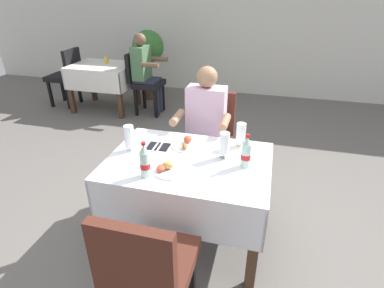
# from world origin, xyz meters

# --- Properties ---
(ground_plane) EXTENTS (11.00, 11.00, 0.00)m
(ground_plane) POSITION_xyz_m (0.00, 0.00, 0.00)
(ground_plane) COLOR #66605B
(back_wall) EXTENTS (11.00, 0.12, 2.80)m
(back_wall) POSITION_xyz_m (0.00, 4.05, 1.40)
(back_wall) COLOR silver
(back_wall) RESTS_ON ground
(main_dining_table) EXTENTS (1.19, 0.86, 0.75)m
(main_dining_table) POSITION_xyz_m (0.12, -0.01, 0.58)
(main_dining_table) COLOR white
(main_dining_table) RESTS_ON ground
(chair_far_diner_seat) EXTENTS (0.44, 0.50, 0.97)m
(chair_far_diner_seat) POSITION_xyz_m (0.12, 0.81, 0.55)
(chair_far_diner_seat) COLOR #4C2319
(chair_far_diner_seat) RESTS_ON ground
(chair_near_camera_side) EXTENTS (0.44, 0.50, 0.97)m
(chair_near_camera_side) POSITION_xyz_m (0.12, -0.83, 0.55)
(chair_near_camera_side) COLOR #4C2319
(chair_near_camera_side) RESTS_ON ground
(seated_diner_far) EXTENTS (0.50, 0.46, 1.26)m
(seated_diner_far) POSITION_xyz_m (0.09, 0.70, 0.71)
(seated_diner_far) COLOR #282D42
(seated_diner_far) RESTS_ON ground
(plate_near_camera) EXTENTS (0.24, 0.24, 0.07)m
(plate_near_camera) POSITION_xyz_m (0.03, -0.19, 0.77)
(plate_near_camera) COLOR white
(plate_near_camera) RESTS_ON main_dining_table
(plate_far_diner) EXTENTS (0.24, 0.24, 0.07)m
(plate_far_diner) POSITION_xyz_m (0.05, 0.19, 0.77)
(plate_far_diner) COLOR white
(plate_far_diner) RESTS_ON main_dining_table
(beer_glass_left) EXTENTS (0.07, 0.07, 0.20)m
(beer_glass_left) POSITION_xyz_m (0.46, 0.29, 0.85)
(beer_glass_left) COLOR white
(beer_glass_left) RESTS_ON main_dining_table
(beer_glass_middle) EXTENTS (0.07, 0.07, 0.21)m
(beer_glass_middle) POSITION_xyz_m (0.37, 0.08, 0.86)
(beer_glass_middle) COLOR white
(beer_glass_middle) RESTS_ON main_dining_table
(beer_glass_right) EXTENTS (0.07, 0.07, 0.21)m
(beer_glass_right) POSITION_xyz_m (-0.35, 0.01, 0.86)
(beer_glass_right) COLOR white
(beer_glass_right) RESTS_ON main_dining_table
(cola_bottle_primary) EXTENTS (0.07, 0.07, 0.25)m
(cola_bottle_primary) POSITION_xyz_m (0.53, 0.00, 0.86)
(cola_bottle_primary) COLOR silver
(cola_bottle_primary) RESTS_ON main_dining_table
(cola_bottle_secondary) EXTENTS (0.07, 0.07, 0.25)m
(cola_bottle_secondary) POSITION_xyz_m (-0.10, -0.29, 0.86)
(cola_bottle_secondary) COLOR silver
(cola_bottle_secondary) RESTS_ON main_dining_table
(napkin_cutlery_set) EXTENTS (0.17, 0.19, 0.01)m
(napkin_cutlery_set) POSITION_xyz_m (-0.16, 0.12, 0.76)
(napkin_cutlery_set) COLOR black
(napkin_cutlery_set) RESTS_ON main_dining_table
(background_dining_table) EXTENTS (0.99, 0.78, 0.75)m
(background_dining_table) POSITION_xyz_m (-2.03, 2.56, 0.56)
(background_dining_table) COLOR white
(background_dining_table) RESTS_ON ground
(background_chair_left) EXTENTS (0.50, 0.44, 0.97)m
(background_chair_left) POSITION_xyz_m (-2.74, 2.56, 0.55)
(background_chair_left) COLOR black
(background_chair_left) RESTS_ON ground
(background_chair_right) EXTENTS (0.50, 0.44, 0.97)m
(background_chair_right) POSITION_xyz_m (-1.33, 2.56, 0.55)
(background_chair_right) COLOR black
(background_chair_right) RESTS_ON ground
(background_patron) EXTENTS (0.46, 0.50, 1.26)m
(background_patron) POSITION_xyz_m (-1.28, 2.56, 0.71)
(background_patron) COLOR #282D42
(background_patron) RESTS_ON ground
(background_table_tumbler) EXTENTS (0.06, 0.06, 0.11)m
(background_table_tumbler) POSITION_xyz_m (-1.99, 2.64, 0.81)
(background_table_tumbler) COLOR gold
(background_table_tumbler) RESTS_ON background_dining_table
(potted_plant_corner) EXTENTS (0.56, 0.56, 1.21)m
(potted_plant_corner) POSITION_xyz_m (-1.52, 3.29, 0.80)
(potted_plant_corner) COLOR brown
(potted_plant_corner) RESTS_ON ground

